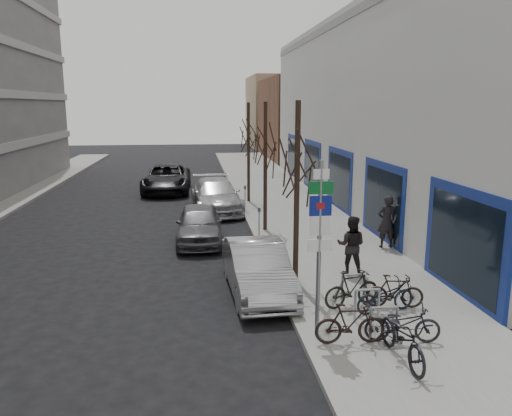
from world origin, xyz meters
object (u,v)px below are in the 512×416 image
object	(u,v)px
highway_sign_pole	(319,238)
tree_near	(297,150)
parked_car_back	(216,195)
pedestrian_near	(387,222)
tree_far	(248,129)
lane_car	(167,178)
bike_near_left	(403,334)
pedestrian_far	(351,245)
tree_mid	(265,136)
parked_car_front	(257,269)
parked_car_mid	(199,224)
bike_mid_inner	(352,288)
bike_far_curb	(403,320)
bike_rack	(367,301)
meter_mid	(259,220)
meter_back	(245,196)
bike_mid_curb	(385,293)
bike_near_right	(350,323)
bike_far_inner	(395,291)
meter_front	(284,263)

from	to	relation	value
highway_sign_pole	tree_near	bearing A→B (deg)	86.74
parked_car_back	pedestrian_near	world-z (taller)	pedestrian_near
tree_far	parked_car_back	bearing A→B (deg)	-137.09
lane_car	bike_near_left	bearing A→B (deg)	-73.94
lane_car	pedestrian_far	world-z (taller)	pedestrian_far
tree_near	bike_near_left	size ratio (longest dim) A/B	2.79
tree_near	tree_mid	world-z (taller)	same
parked_car_back	parked_car_front	bearing A→B (deg)	-91.01
parked_car_front	parked_car_mid	bearing A→B (deg)	102.57
bike_mid_inner	tree_mid	bearing A→B (deg)	-8.37
bike_far_curb	parked_car_back	world-z (taller)	parked_car_back
bike_rack	tree_near	xyz separation A→B (m)	(-1.20, 2.90, 3.44)
meter_mid	bike_mid_inner	distance (m)	7.18
tree_far	bike_far_curb	distance (m)	17.51
highway_sign_pole	pedestrian_far	world-z (taller)	highway_sign_pole
lane_car	meter_mid	bearing A→B (deg)	-70.03
pedestrian_near	meter_back	bearing A→B (deg)	-60.10
lane_car	pedestrian_far	xyz separation A→B (m)	(6.56, -16.96, 0.24)
highway_sign_pole	bike_mid_inner	distance (m)	2.68
meter_mid	meter_back	world-z (taller)	same
parked_car_mid	lane_car	bearing A→B (deg)	99.91
tree_near	bike_mid_curb	world-z (taller)	tree_near
meter_back	bike_near_left	distance (m)	15.51
bike_near_right	lane_car	distance (m)	22.11
bike_far_curb	parked_car_back	distance (m)	15.75
bike_mid_curb	parked_car_back	size ratio (longest dim) A/B	0.29
parked_car_front	pedestrian_near	world-z (taller)	pedestrian_near
bike_rack	lane_car	world-z (taller)	lane_car
parked_car_mid	pedestrian_near	size ratio (longest dim) A/B	2.23
bike_near_right	bike_far_inner	xyz separation A→B (m)	(1.77, 1.81, -0.02)
bike_mid_inner	parked_car_back	bearing A→B (deg)	-3.12
meter_front	bike_mid_inner	distance (m)	2.18
meter_front	parked_car_back	world-z (taller)	parked_car_back
bike_rack	pedestrian_far	world-z (taller)	pedestrian_far
meter_back	bike_far_curb	distance (m)	14.74
meter_mid	highway_sign_pole	bearing A→B (deg)	-88.32
bike_mid_curb	bike_far_curb	world-z (taller)	bike_far_curb
pedestrian_near	highway_sign_pole	bearing A→B (deg)	55.46
bike_rack	meter_front	distance (m)	2.92
pedestrian_far	bike_far_inner	bearing A→B (deg)	120.91
pedestrian_near	tree_near	bearing A→B (deg)	36.38
parked_car_mid	tree_far	bearing A→B (deg)	70.88
meter_back	bike_far_curb	bearing A→B (deg)	-82.01
bike_far_inner	pedestrian_near	bearing A→B (deg)	-8.76
bike_rack	parked_car_front	world-z (taller)	parked_car_front
bike_near_right	bike_mid_inner	bearing A→B (deg)	-15.79
tree_mid	lane_car	bearing A→B (deg)	113.13
parked_car_front	bike_mid_curb	bearing A→B (deg)	-37.33
tree_mid	meter_front	xyz separation A→B (m)	(-0.45, -7.00, -3.19)
bike_rack	bike_near_left	distance (m)	2.02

